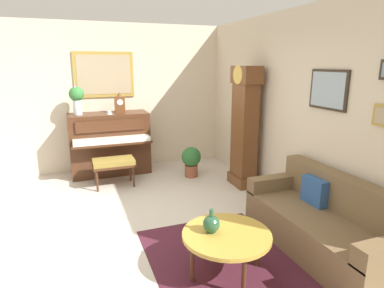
{
  "coord_description": "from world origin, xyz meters",
  "views": [
    {
      "loc": [
        3.9,
        -0.6,
        2.07
      ],
      "look_at": [
        -0.47,
        1.02,
        0.9
      ],
      "focal_mm": 30.44,
      "sensor_mm": 36.0,
      "label": 1
    }
  ],
  "objects_px": {
    "couch": "(324,224)",
    "coffee_table": "(227,236)",
    "potted_plant": "(191,160)",
    "green_jug": "(211,224)",
    "grandfather_clock": "(244,130)",
    "piano": "(110,143)",
    "mantel_clock": "(120,103)",
    "piano_bench": "(114,163)",
    "teacup": "(109,113)",
    "flower_vase": "(77,97)"
  },
  "relations": [
    {
      "from": "piano",
      "to": "coffee_table",
      "type": "relative_size",
      "value": 1.64
    },
    {
      "from": "piano",
      "to": "coffee_table",
      "type": "distance_m",
      "value": 3.62
    },
    {
      "from": "green_jug",
      "to": "potted_plant",
      "type": "xyz_separation_m",
      "value": [
        -2.75,
        0.8,
        -0.21
      ]
    },
    {
      "from": "coffee_table",
      "to": "green_jug",
      "type": "distance_m",
      "value": 0.19
    },
    {
      "from": "piano_bench",
      "to": "mantel_clock",
      "type": "height_order",
      "value": "mantel_clock"
    },
    {
      "from": "piano_bench",
      "to": "coffee_table",
      "type": "xyz_separation_m",
      "value": [
        2.83,
        0.73,
        0.01
      ]
    },
    {
      "from": "potted_plant",
      "to": "piano",
      "type": "bearing_deg",
      "value": -117.79
    },
    {
      "from": "grandfather_clock",
      "to": "coffee_table",
      "type": "xyz_separation_m",
      "value": [
        2.12,
        -1.36,
        -0.55
      ]
    },
    {
      "from": "piano",
      "to": "mantel_clock",
      "type": "height_order",
      "value": "mantel_clock"
    },
    {
      "from": "flower_vase",
      "to": "green_jug",
      "type": "distance_m",
      "value": 3.76
    },
    {
      "from": "piano_bench",
      "to": "flower_vase",
      "type": "distance_m",
      "value": 1.38
    },
    {
      "from": "piano",
      "to": "mantel_clock",
      "type": "bearing_deg",
      "value": 89.61
    },
    {
      "from": "potted_plant",
      "to": "green_jug",
      "type": "bearing_deg",
      "value": -16.29
    },
    {
      "from": "mantel_clock",
      "to": "piano_bench",
      "type": "bearing_deg",
      "value": -19.34
    },
    {
      "from": "flower_vase",
      "to": "piano",
      "type": "bearing_deg",
      "value": 90.11
    },
    {
      "from": "couch",
      "to": "potted_plant",
      "type": "bearing_deg",
      "value": -168.83
    },
    {
      "from": "grandfather_clock",
      "to": "mantel_clock",
      "type": "distance_m",
      "value": 2.36
    },
    {
      "from": "green_jug",
      "to": "potted_plant",
      "type": "height_order",
      "value": "green_jug"
    },
    {
      "from": "piano_bench",
      "to": "teacup",
      "type": "xyz_separation_m",
      "value": [
        -0.59,
        0.04,
        0.78
      ]
    },
    {
      "from": "piano_bench",
      "to": "teacup",
      "type": "distance_m",
      "value": 0.98
    },
    {
      "from": "coffee_table",
      "to": "piano",
      "type": "bearing_deg",
      "value": -168.88
    },
    {
      "from": "piano",
      "to": "grandfather_clock",
      "type": "bearing_deg",
      "value": 55.31
    },
    {
      "from": "piano_bench",
      "to": "coffee_table",
      "type": "relative_size",
      "value": 0.8
    },
    {
      "from": "grandfather_clock",
      "to": "coffee_table",
      "type": "distance_m",
      "value": 2.58
    },
    {
      "from": "piano_bench",
      "to": "green_jug",
      "type": "relative_size",
      "value": 2.92
    },
    {
      "from": "piano",
      "to": "couch",
      "type": "xyz_separation_m",
      "value": [
        3.54,
        1.93,
        -0.28
      ]
    },
    {
      "from": "potted_plant",
      "to": "mantel_clock",
      "type": "bearing_deg",
      "value": -122.02
    },
    {
      "from": "piano",
      "to": "teacup",
      "type": "xyz_separation_m",
      "value": [
        0.13,
        0.01,
        0.6
      ]
    },
    {
      "from": "grandfather_clock",
      "to": "couch",
      "type": "height_order",
      "value": "grandfather_clock"
    },
    {
      "from": "mantel_clock",
      "to": "potted_plant",
      "type": "xyz_separation_m",
      "value": [
        0.72,
        1.15,
        -1.01
      ]
    },
    {
      "from": "grandfather_clock",
      "to": "potted_plant",
      "type": "height_order",
      "value": "grandfather_clock"
    },
    {
      "from": "coffee_table",
      "to": "teacup",
      "type": "xyz_separation_m",
      "value": [
        -3.42,
        -0.69,
        0.77
      ]
    },
    {
      "from": "piano",
      "to": "flower_vase",
      "type": "xyz_separation_m",
      "value": [
        0.0,
        -0.53,
        0.89
      ]
    },
    {
      "from": "green_jug",
      "to": "teacup",
      "type": "bearing_deg",
      "value": -170.52
    },
    {
      "from": "grandfather_clock",
      "to": "green_jug",
      "type": "bearing_deg",
      "value": -36.12
    },
    {
      "from": "piano",
      "to": "grandfather_clock",
      "type": "height_order",
      "value": "grandfather_clock"
    },
    {
      "from": "couch",
      "to": "coffee_table",
      "type": "xyz_separation_m",
      "value": [
        0.01,
        -1.23,
        0.1
      ]
    },
    {
      "from": "piano",
      "to": "green_jug",
      "type": "height_order",
      "value": "piano"
    },
    {
      "from": "piano_bench",
      "to": "flower_vase",
      "type": "relative_size",
      "value": 1.21
    },
    {
      "from": "grandfather_clock",
      "to": "teacup",
      "type": "xyz_separation_m",
      "value": [
        -1.3,
        -2.05,
        0.22
      ]
    },
    {
      "from": "couch",
      "to": "coffee_table",
      "type": "distance_m",
      "value": 1.23
    },
    {
      "from": "piano",
      "to": "green_jug",
      "type": "bearing_deg",
      "value": 9.24
    },
    {
      "from": "teacup",
      "to": "potted_plant",
      "type": "xyz_separation_m",
      "value": [
        0.59,
        1.36,
        -0.86
      ]
    },
    {
      "from": "grandfather_clock",
      "to": "piano",
      "type": "bearing_deg",
      "value": -124.69
    },
    {
      "from": "teacup",
      "to": "green_jug",
      "type": "relative_size",
      "value": 0.48
    },
    {
      "from": "couch",
      "to": "piano_bench",
      "type": "bearing_deg",
      "value": -145.18
    },
    {
      "from": "piano",
      "to": "potted_plant",
      "type": "relative_size",
      "value": 2.57
    },
    {
      "from": "green_jug",
      "to": "grandfather_clock",
      "type": "bearing_deg",
      "value": 143.88
    },
    {
      "from": "piano",
      "to": "mantel_clock",
      "type": "xyz_separation_m",
      "value": [
        0.0,
        0.22,
        0.74
      ]
    },
    {
      "from": "grandfather_clock",
      "to": "potted_plant",
      "type": "xyz_separation_m",
      "value": [
        -0.7,
        -0.69,
        -0.64
      ]
    }
  ]
}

